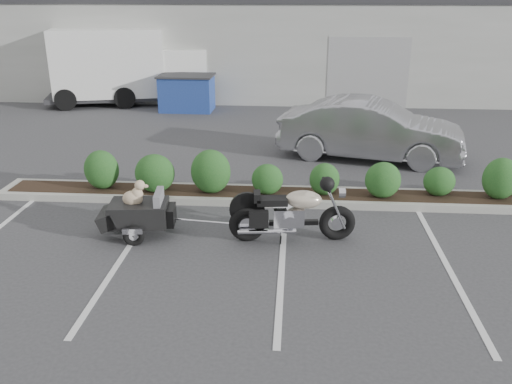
# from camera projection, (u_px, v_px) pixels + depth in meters

# --- Properties ---
(ground) EXTENTS (90.00, 90.00, 0.00)m
(ground) POSITION_uv_depth(u_px,v_px,m) (216.00, 243.00, 9.66)
(ground) COLOR #38383A
(ground) RESTS_ON ground
(planter_kerb) EXTENTS (12.00, 1.00, 0.15)m
(planter_kerb) POSITION_uv_depth(u_px,v_px,m) (277.00, 196.00, 11.62)
(planter_kerb) COLOR #9E9E93
(planter_kerb) RESTS_ON ground
(building) EXTENTS (26.00, 10.00, 4.00)m
(building) POSITION_uv_depth(u_px,v_px,m) (268.00, 41.00, 24.82)
(building) COLOR #9EA099
(building) RESTS_ON ground
(motorcycle) EXTENTS (2.27, 0.83, 1.30)m
(motorcycle) POSITION_uv_depth(u_px,v_px,m) (292.00, 214.00, 9.56)
(motorcycle) COLOR black
(motorcycle) RESTS_ON ground
(pet_trailer) EXTENTS (1.83, 1.03, 1.08)m
(pet_trailer) POSITION_uv_depth(u_px,v_px,m) (138.00, 212.00, 9.80)
(pet_trailer) COLOR black
(pet_trailer) RESTS_ON ground
(sedan) EXTENTS (5.00, 2.75, 1.56)m
(sedan) POSITION_uv_depth(u_px,v_px,m) (371.00, 130.00, 14.17)
(sedan) COLOR #9F9EA5
(sedan) RESTS_ON ground
(dumpster) EXTENTS (2.01, 1.39, 1.31)m
(dumpster) POSITION_uv_depth(u_px,v_px,m) (187.00, 93.00, 19.87)
(dumpster) COLOR navy
(dumpster) RESTS_ON ground
(delivery_truck) EXTENTS (6.50, 3.47, 2.84)m
(delivery_truck) POSITION_uv_depth(u_px,v_px,m) (128.00, 68.00, 20.91)
(delivery_truck) COLOR silver
(delivery_truck) RESTS_ON ground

